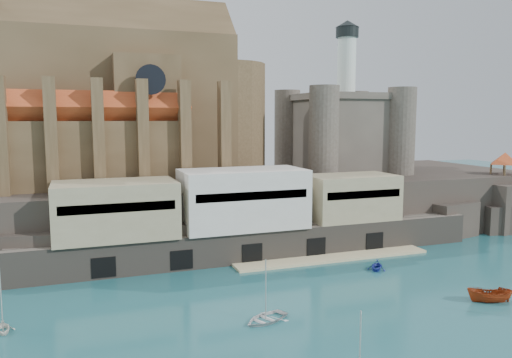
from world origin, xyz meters
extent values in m
plane|color=#1B545B|center=(0.00, 0.00, 0.00)|extent=(300.00, 300.00, 0.00)
cube|color=black|center=(0.00, 40.00, 5.00)|extent=(100.00, 34.00, 10.00)
cube|color=black|center=(-38.00, 23.50, 3.00)|extent=(9.00, 5.00, 6.00)
cube|color=black|center=(-22.00, 23.50, 3.00)|extent=(9.00, 5.00, 6.00)
cube|color=black|center=(-5.00, 23.50, 3.00)|extent=(9.00, 5.00, 6.00)
cube|color=black|center=(12.00, 23.50, 3.00)|extent=(9.00, 5.00, 6.00)
cube|color=black|center=(28.00, 23.50, 3.00)|extent=(9.00, 5.00, 6.00)
cube|color=#645A50|center=(-8.00, 22.50, 2.25)|extent=(70.00, 6.00, 4.50)
cube|color=beige|center=(2.00, 18.00, 0.15)|extent=(30.00, 4.00, 0.40)
cube|color=black|center=(-30.00, 19.60, 1.60)|extent=(3.00, 0.40, 2.60)
cube|color=black|center=(-20.00, 19.60, 1.60)|extent=(3.00, 0.40, 2.60)
cube|color=black|center=(-10.00, 19.60, 1.60)|extent=(3.00, 0.40, 2.60)
cube|color=black|center=(0.00, 19.60, 1.60)|extent=(3.00, 0.40, 2.60)
cube|color=black|center=(10.00, 19.60, 1.60)|extent=(3.00, 0.40, 2.60)
cube|color=#9A8D68|center=(-28.00, 23.50, 8.25)|extent=(16.00, 9.00, 7.50)
cube|color=silver|center=(-10.00, 23.50, 8.75)|extent=(18.00, 9.00, 8.50)
cube|color=#9A8D68|center=(8.00, 23.50, 8.00)|extent=(14.00, 8.00, 7.00)
cube|color=#4F3B24|center=(-26.00, 42.00, 22.00)|extent=(38.00, 14.00, 24.00)
cube|color=#4F3B24|center=(-26.00, 42.00, 34.00)|extent=(38.00, 13.01, 13.01)
cylinder|color=#4F3B24|center=(-7.00, 42.00, 20.00)|extent=(14.00, 14.00, 20.00)
cube|color=#4F3B24|center=(-22.00, 42.00, 20.00)|extent=(10.00, 20.00, 20.00)
cube|color=#4F3B24|center=(-30.00, 32.50, 15.00)|extent=(28.00, 5.00, 10.00)
cube|color=#4F3B24|center=(-30.00, 51.50, 15.00)|extent=(28.00, 5.00, 10.00)
cube|color=#B4421E|center=(-30.00, 32.50, 21.60)|extent=(28.00, 5.66, 5.66)
cube|color=#B4421E|center=(-30.00, 51.50, 21.60)|extent=(28.00, 5.66, 5.66)
cylinder|color=black|center=(-22.00, 29.95, 26.00)|extent=(4.40, 0.30, 4.40)
cube|color=#4F3B24|center=(-42.00, 29.50, 18.00)|extent=(1.60, 2.20, 16.00)
cube|color=#4F3B24|center=(-35.80, 29.50, 18.00)|extent=(1.60, 2.20, 16.00)
cube|color=#4F3B24|center=(-29.60, 29.50, 18.00)|extent=(1.60, 2.20, 16.00)
cube|color=#4F3B24|center=(-23.40, 29.50, 18.00)|extent=(1.60, 2.20, 16.00)
cube|color=#4F3B24|center=(-17.20, 29.50, 18.00)|extent=(1.60, 2.20, 16.00)
cube|color=#4F3B24|center=(-11.00, 29.50, 18.00)|extent=(1.60, 2.20, 16.00)
cube|color=#4B443B|center=(16.00, 41.00, 17.00)|extent=(16.00, 16.00, 14.00)
cube|color=#4B443B|center=(16.00, 41.00, 24.40)|extent=(17.00, 17.00, 1.20)
cylinder|color=#4B443B|center=(8.00, 33.00, 18.00)|extent=(5.20, 5.20, 16.00)
cylinder|color=#4B443B|center=(24.00, 33.00, 18.00)|extent=(5.20, 5.20, 16.00)
cylinder|color=#4B443B|center=(8.00, 49.00, 18.00)|extent=(5.20, 5.20, 16.00)
cylinder|color=#4B443B|center=(24.00, 49.00, 18.00)|extent=(5.20, 5.20, 16.00)
cylinder|color=silver|center=(18.00, 43.00, 30.00)|extent=(3.60, 3.60, 12.00)
cylinder|color=black|center=(18.00, 43.00, 37.00)|extent=(4.40, 4.40, 2.00)
cone|color=black|center=(18.00, 43.00, 38.60)|extent=(4.60, 4.60, 1.40)
cube|color=black|center=(42.00, 26.00, 4.35)|extent=(12.00, 10.00, 8.70)
cube|color=black|center=(38.00, 23.00, 2.50)|extent=(6.00, 5.00, 5.00)
cube|color=#4F3B24|center=(42.00, 26.00, 8.85)|extent=(4.20, 4.20, 0.30)
cylinder|color=#4F3B24|center=(40.40, 24.40, 10.30)|extent=(0.36, 0.36, 3.20)
cylinder|color=#4F3B24|center=(40.40, 27.60, 10.30)|extent=(0.36, 0.36, 3.20)
cylinder|color=#4F3B24|center=(43.60, 27.60, 10.30)|extent=(0.36, 0.36, 3.20)
pyramid|color=#B4421E|center=(42.00, 26.00, 13.00)|extent=(6.40, 6.40, 2.20)
imported|color=white|center=(-40.00, 6.50, 0.00)|extent=(2.82, 2.00, 2.99)
imported|color=#963613|center=(10.08, -3.29, 0.00)|extent=(2.51, 2.48, 5.07)
imported|color=silver|center=(-15.29, 0.42, 0.00)|extent=(2.47, 3.77, 5.12)
imported|color=#2535A1|center=(4.97, 11.24, 0.00)|extent=(3.36, 3.27, 3.37)
camera|label=1|loc=(-32.71, -44.80, 20.47)|focal=35.00mm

